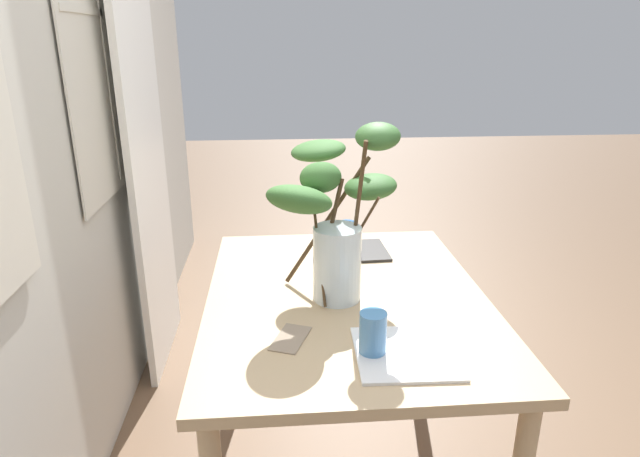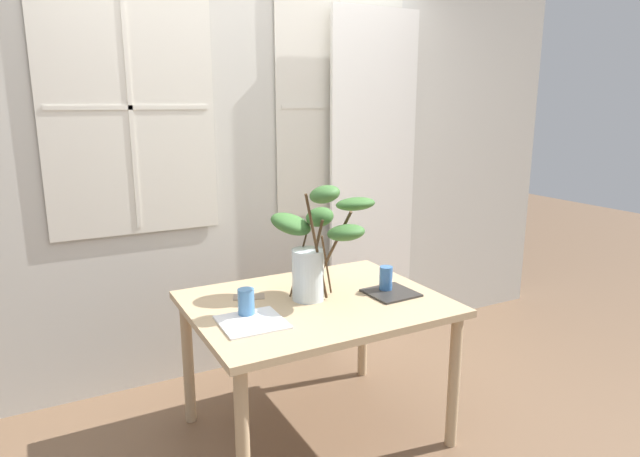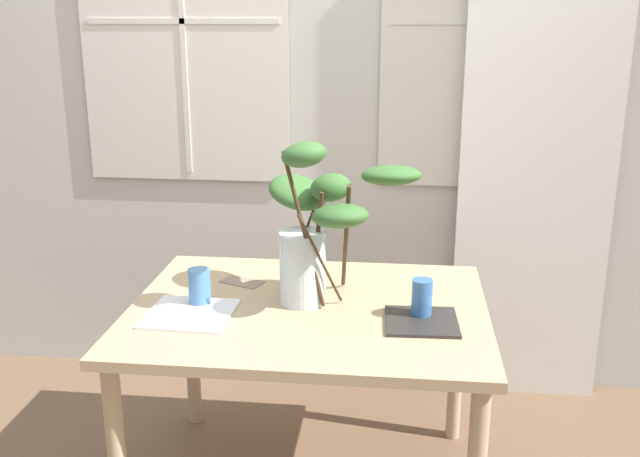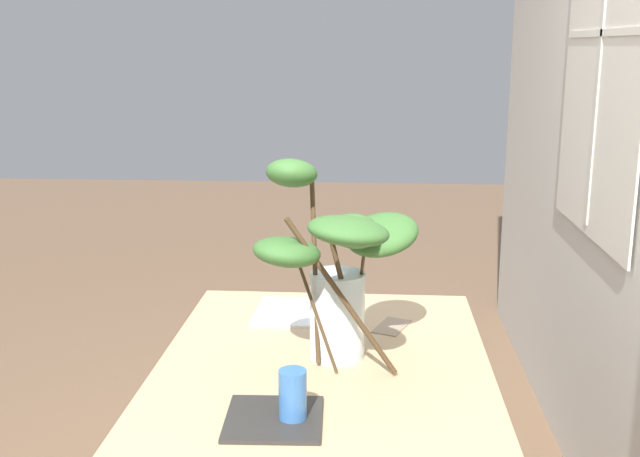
% 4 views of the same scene
% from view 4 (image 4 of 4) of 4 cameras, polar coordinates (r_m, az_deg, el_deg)
% --- Properties ---
extents(dining_table, '(1.20, 0.94, 0.72)m').
position_cam_4_polar(dining_table, '(2.25, 0.30, -11.68)').
color(dining_table, tan).
rests_on(dining_table, ground).
extents(vase_with_branches, '(0.57, 0.52, 0.60)m').
position_cam_4_polar(vase_with_branches, '(2.09, 1.43, -2.90)').
color(vase_with_branches, silver).
rests_on(vase_with_branches, dining_table).
extents(drinking_glass_blue_left, '(0.08, 0.08, 0.13)m').
position_cam_4_polar(drinking_glass_blue_left, '(2.54, 0.30, -5.13)').
color(drinking_glass_blue_left, '#4C84BC').
rests_on(drinking_glass_blue_left, dining_table).
extents(drinking_glass_blue_right, '(0.07, 0.07, 0.13)m').
position_cam_4_polar(drinking_glass_blue_right, '(1.85, -2.05, -12.40)').
color(drinking_glass_blue_right, '#386BAD').
rests_on(drinking_glass_blue_right, dining_table).
extents(plate_square_left, '(0.28, 0.28, 0.01)m').
position_cam_4_polar(plate_square_left, '(2.57, -1.73, -6.25)').
color(plate_square_left, white).
rests_on(plate_square_left, dining_table).
extents(plate_square_right, '(0.24, 0.24, 0.01)m').
position_cam_4_polar(plate_square_right, '(1.88, -3.45, -13.99)').
color(plate_square_right, '#2D2B28').
rests_on(plate_square_right, dining_table).
extents(napkin_folded, '(0.17, 0.13, 0.00)m').
position_cam_4_polar(napkin_folded, '(2.46, 5.36, -7.29)').
color(napkin_folded, gray).
rests_on(napkin_folded, dining_table).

